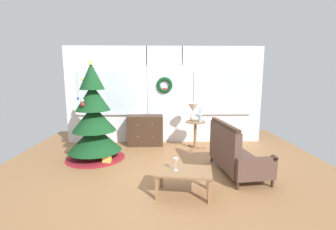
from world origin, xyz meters
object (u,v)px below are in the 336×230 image
flower_vase (200,117)px  coffee_table (184,174)px  christmas_tree (94,123)px  settee_sofa (233,154)px  gift_box (107,159)px  side_table (195,129)px  wine_glass (176,161)px  dresser_cabinet (145,130)px  table_lamp (193,110)px

flower_vase → coffee_table: (-0.59, -2.22, -0.48)m
christmas_tree → settee_sofa: 2.95m
gift_box → side_table: bearing=25.1°
christmas_tree → wine_glass: bearing=-44.5°
side_table → wine_glass: 2.35m
settee_sofa → gift_box: size_ratio=8.50×
dresser_cabinet → flower_vase: bearing=-16.9°
flower_vase → gift_box: flower_vase is taller
side_table → table_lamp: 0.49m
flower_vase → gift_box: size_ratio=2.05×
side_table → flower_vase: 0.34m
coffee_table → gift_box: size_ratio=5.34×
settee_sofa → flower_vase: (-0.40, 1.45, 0.43)m
side_table → coffee_table: (-0.49, -2.28, -0.16)m
wine_glass → flower_vase: bearing=72.0°
gift_box → dresser_cabinet: bearing=60.6°
christmas_tree → table_lamp: christmas_tree is taller
christmas_tree → table_lamp: size_ratio=4.86×
coffee_table → gift_box: bearing=137.4°
side_table → table_lamp: bearing=146.3°
christmas_tree → flower_vase: bearing=13.4°
wine_glass → gift_box: size_ratio=1.14×
christmas_tree → dresser_cabinet: 1.48m
settee_sofa → side_table: 1.60m
coffee_table → dresser_cabinet: bearing=106.1°
settee_sofa → coffee_table: (-0.99, -0.76, -0.05)m
christmas_tree → coffee_table: 2.48m
gift_box → table_lamp: bearing=26.8°
coffee_table → wine_glass: (-0.12, 0.01, 0.20)m
gift_box → flower_vase: bearing=22.6°
settee_sofa → gift_box: settee_sofa is taller
coffee_table → christmas_tree: bearing=137.3°
dresser_cabinet → table_lamp: size_ratio=2.07×
christmas_tree → wine_glass: christmas_tree is taller
side_table → christmas_tree: bearing=-164.7°
christmas_tree → flower_vase: size_ratio=6.11×
flower_vase → wine_glass: bearing=-108.0°
coffee_table → wine_glass: wine_glass is taller
table_lamp → side_table: bearing=-33.7°
flower_vase → wine_glass: size_ratio=1.79×
table_lamp → christmas_tree: bearing=-163.3°
christmas_tree → gift_box: 0.83m
wine_glass → dresser_cabinet: bearing=103.6°
flower_vase → wine_glass: flower_vase is taller
dresser_cabinet → settee_sofa: settee_sofa is taller
coffee_table → side_table: bearing=77.8°
table_lamp → coffee_table: 2.45m
christmas_tree → dresser_cabinet: size_ratio=2.35×
christmas_tree → dresser_cabinet: bearing=43.3°
dresser_cabinet → coffee_table: 2.74m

